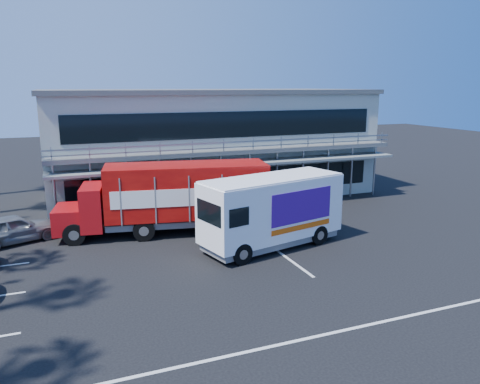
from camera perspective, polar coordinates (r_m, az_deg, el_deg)
name	(u,v)px	position (r m, az deg, el deg)	size (l,w,h in m)	color
ground	(249,267)	(20.18, 1.12, -9.12)	(120.00, 120.00, 0.00)	black
building	(208,141)	(34.01, -3.96, 6.22)	(22.40, 12.00, 7.30)	#9FA799
red_truck	(173,196)	(24.46, -8.20, -0.45)	(10.99, 4.36, 3.61)	#A90D11
white_van	(272,210)	(22.12, 3.90, -2.24)	(7.33, 3.95, 3.40)	white
parked_car_e	(14,229)	(25.49, -25.88, -4.05)	(1.68, 4.19, 1.43)	slate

